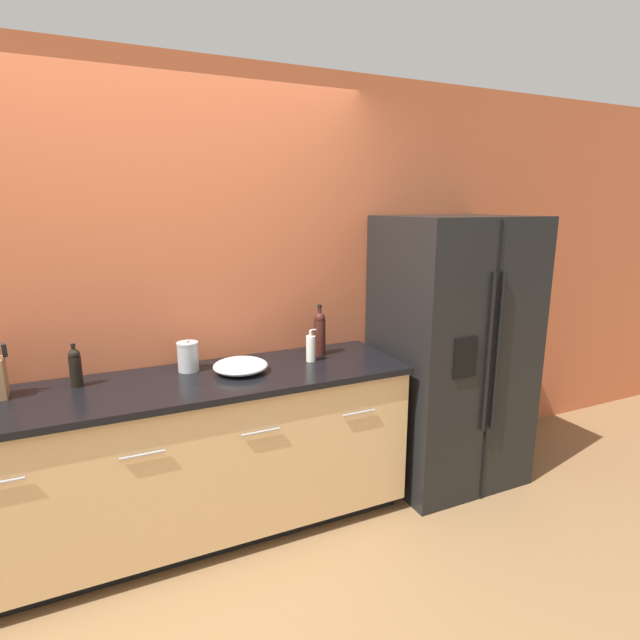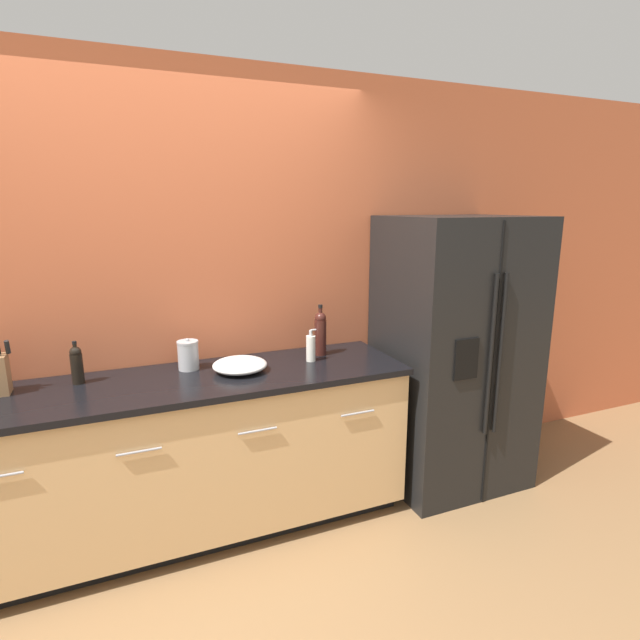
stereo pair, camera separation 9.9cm
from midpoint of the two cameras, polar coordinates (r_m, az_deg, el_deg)
The scene contains 9 objects.
ground_plane at distance 2.60m, azimuth -11.71°, elevation -31.74°, with size 14.00×14.00×0.00m, color olive.
wall_back at distance 2.97m, azimuth -16.94°, elevation 2.39°, with size 10.00×0.05×2.60m.
counter_unit at distance 2.93m, azimuth -13.31°, elevation -14.86°, with size 2.38×0.64×0.92m.
refrigerator at distance 3.39m, azimuth 15.88°, elevation -3.65°, with size 0.89×0.75×1.75m.
wine_bottle at distance 3.04m, azimuth 0.98°, elevation -1.43°, with size 0.07×0.07×0.31m.
soap_dispenser at distance 2.93m, azimuth -0.09°, elevation -3.22°, with size 0.06×0.05×0.19m.
oil_bottle at distance 2.83m, azimuth -25.15°, elevation -4.58°, with size 0.06×0.06×0.22m.
steel_canister at distance 2.87m, azimuth -13.87°, elevation -3.92°, with size 0.12×0.12×0.18m.
mixing_bowl at distance 2.79m, azimuth -8.14°, elevation -5.11°, with size 0.30×0.30×0.07m.
Camera 2 is at (-0.24, -1.85, 1.82)m, focal length 28.00 mm.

